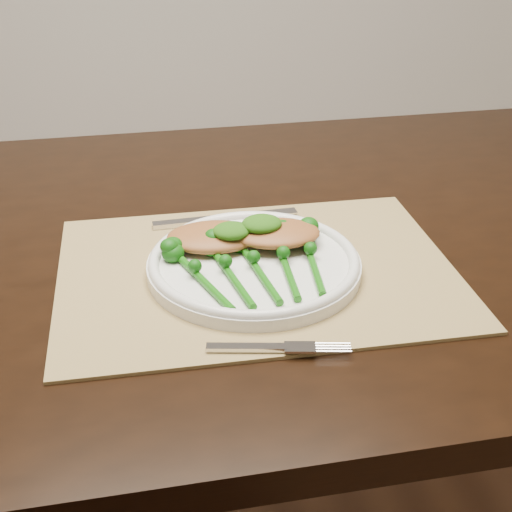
{
  "coord_description": "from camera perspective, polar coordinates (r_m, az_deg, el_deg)",
  "views": [
    {
      "loc": [
        -0.01,
        -0.76,
        1.21
      ],
      "look_at": [
        0.1,
        0.0,
        0.78
      ],
      "focal_mm": 50.0,
      "sensor_mm": 36.0,
      "label": 1
    }
  ],
  "objects": [
    {
      "name": "pesto_dollop_left",
      "position": [
        0.91,
        -1.96,
        2.03
      ],
      "size": [
        0.05,
        0.04,
        0.02
      ],
      "primitive_type": "ellipsoid",
      "color": "#174409",
      "rests_on": "chicken_fillet_left"
    },
    {
      "name": "fork",
      "position": [
        0.76,
        2.59,
        -7.34
      ],
      "size": [
        0.15,
        0.04,
        0.0
      ],
      "rotation": [
        0.0,
        0.0,
        -0.16
      ],
      "color": "silver",
      "rests_on": "placemat"
    },
    {
      "name": "placemat",
      "position": [
        0.91,
        0.07,
        -1.22
      ],
      "size": [
        0.51,
        0.38,
        0.0
      ],
      "primitive_type": "cube",
      "rotation": [
        0.0,
        0.0,
        0.02
      ],
      "color": "#9C824F",
      "rests_on": "dining_table"
    },
    {
      "name": "broccolini_bundle",
      "position": [
        0.86,
        0.26,
        -1.3
      ],
      "size": [
        0.19,
        0.2,
        0.04
      ],
      "rotation": [
        0.0,
        0.0,
        0.15
      ],
      "color": "#13580B",
      "rests_on": "dinner_plate"
    },
    {
      "name": "knife",
      "position": [
        1.02,
        -3.56,
        2.93
      ],
      "size": [
        0.21,
        0.03,
        0.01
      ],
      "rotation": [
        0.0,
        0.0,
        0.08
      ],
      "color": "silver",
      "rests_on": "placemat"
    },
    {
      "name": "chicken_fillet_right",
      "position": [
        0.92,
        1.6,
        1.84
      ],
      "size": [
        0.12,
        0.09,
        0.02
      ],
      "primitive_type": "ellipsoid",
      "rotation": [
        0.0,
        0.0,
        -0.08
      ],
      "color": "#9B5C2D",
      "rests_on": "dinner_plate"
    },
    {
      "name": "dinner_plate",
      "position": [
        0.89,
        -0.16,
        -0.57
      ],
      "size": [
        0.27,
        0.27,
        0.02
      ],
      "color": "white",
      "rests_on": "placemat"
    },
    {
      "name": "pesto_dollop_right",
      "position": [
        0.91,
        0.46,
        2.59
      ],
      "size": [
        0.05,
        0.04,
        0.02
      ],
      "primitive_type": "ellipsoid",
      "color": "#174409",
      "rests_on": "chicken_fillet_right"
    },
    {
      "name": "chicken_fillet_left",
      "position": [
        0.92,
        -3.43,
        1.54
      ],
      "size": [
        0.13,
        0.09,
        0.02
      ],
      "primitive_type": "ellipsoid",
      "rotation": [
        0.0,
        0.0,
        -0.04
      ],
      "color": "#9B5C2D",
      "rests_on": "dinner_plate"
    },
    {
      "name": "dining_table",
      "position": [
        1.22,
        -4.44,
        -14.18
      ],
      "size": [
        1.64,
        0.97,
        0.75
      ],
      "rotation": [
        0.0,
        0.0,
        0.04
      ],
      "color": "black",
      "rests_on": "ground"
    }
  ]
}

